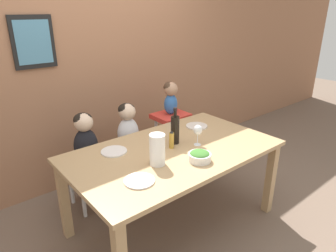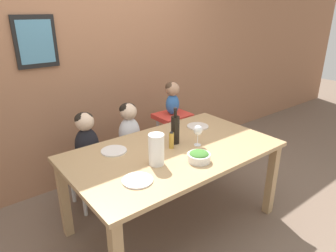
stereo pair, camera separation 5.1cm
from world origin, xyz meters
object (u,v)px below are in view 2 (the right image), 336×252
(chair_far_left, at_px, (89,167))
(chair_far_center, at_px, (130,154))
(person_child_center, at_px, (129,125))
(wine_glass_near, at_px, (198,131))
(person_baby_right, at_px, (172,95))
(dinner_plate_back_right, at_px, (198,126))
(salad_bowl_large, at_px, (199,156))
(dinner_plate_front_left, at_px, (138,180))
(chair_right_highchair, at_px, (172,127))
(person_child_left, at_px, (86,136))
(dinner_plate_back_left, at_px, (114,151))
(paper_towel_roll, at_px, (156,150))
(wine_bottle, at_px, (175,129))

(chair_far_left, xyz_separation_m, chair_far_center, (0.45, 0.00, 0.00))
(person_child_center, height_order, wine_glass_near, person_child_center)
(person_baby_right, bearing_deg, dinner_plate_back_right, -98.54)
(salad_bowl_large, xyz_separation_m, dinner_plate_front_left, (-0.52, 0.05, -0.03))
(dinner_plate_front_left, bearing_deg, chair_right_highchair, 41.50)
(person_child_left, height_order, person_child_center, same)
(chair_far_left, relative_size, dinner_plate_front_left, 2.28)
(person_child_left, relative_size, person_child_center, 1.00)
(chair_right_highchair, distance_m, dinner_plate_back_left, 1.09)
(chair_far_left, distance_m, paper_towel_roll, 0.96)
(person_baby_right, bearing_deg, wine_bottle, -127.37)
(chair_far_center, distance_m, chair_right_highchair, 0.58)
(paper_towel_roll, bearing_deg, dinner_plate_back_left, 111.10)
(dinner_plate_back_right, bearing_deg, person_child_center, 135.32)
(dinner_plate_back_left, bearing_deg, paper_towel_roll, -68.90)
(person_child_left, distance_m, person_child_center, 0.45)
(person_child_left, distance_m, wine_glass_near, 1.02)
(person_child_left, distance_m, paper_towel_roll, 0.86)
(chair_far_left, xyz_separation_m, salad_bowl_large, (0.46, -0.99, 0.37))
(person_child_center, height_order, wine_bottle, wine_bottle)
(chair_far_left, distance_m, chair_right_highchair, 1.02)
(wine_bottle, bearing_deg, dinner_plate_back_right, 20.25)
(person_baby_right, height_order, dinner_plate_back_left, person_baby_right)
(person_child_left, relative_size, person_baby_right, 1.31)
(wine_glass_near, xyz_separation_m, dinner_plate_front_left, (-0.70, -0.16, -0.12))
(person_child_left, height_order, dinner_plate_back_right, person_child_left)
(chair_far_center, distance_m, person_child_center, 0.32)
(person_child_center, distance_m, dinner_plate_back_left, 0.61)
(chair_right_highchair, xyz_separation_m, person_baby_right, (0.00, 0.00, 0.37))
(person_child_left, bearing_deg, dinner_plate_front_left, -93.37)
(chair_far_center, relative_size, chair_right_highchair, 0.66)
(dinner_plate_back_right, bearing_deg, wine_bottle, -159.75)
(chair_far_center, relative_size, person_baby_right, 1.33)
(chair_far_left, bearing_deg, chair_right_highchair, -0.00)
(chair_right_highchair, relative_size, person_baby_right, 2.00)
(dinner_plate_front_left, bearing_deg, person_baby_right, 41.56)
(chair_far_center, distance_m, dinner_plate_back_left, 0.70)
(person_child_center, bearing_deg, chair_far_center, -90.00)
(person_baby_right, height_order, dinner_plate_front_left, person_baby_right)
(person_child_center, distance_m, person_baby_right, 0.59)
(chair_right_highchair, height_order, dinner_plate_back_left, dinner_plate_back_left)
(chair_far_center, distance_m, dinner_plate_back_right, 0.76)
(paper_towel_roll, xyz_separation_m, salad_bowl_large, (0.28, -0.16, -0.08))
(chair_right_highchair, xyz_separation_m, wine_bottle, (-0.48, -0.63, 0.30))
(person_baby_right, height_order, wine_bottle, person_baby_right)
(person_baby_right, bearing_deg, paper_towel_roll, -134.78)
(wine_bottle, bearing_deg, chair_far_center, 96.78)
(person_child_left, distance_m, dinner_plate_front_left, 0.95)
(chair_right_highchair, height_order, salad_bowl_large, salad_bowl_large)
(person_child_left, bearing_deg, dinner_plate_back_right, -27.08)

